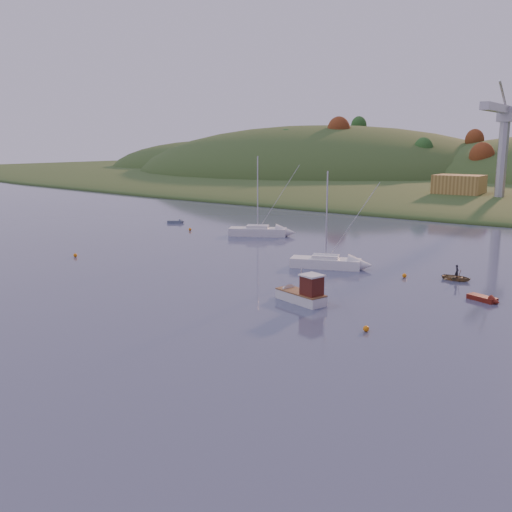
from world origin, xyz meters
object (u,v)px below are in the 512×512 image
Objects in this scene: sailboat_far at (326,262)px; sailboat_near at (258,231)px; fishing_boat at (298,292)px; grey_dinghy at (178,222)px; canoe at (457,277)px; red_tender at (488,300)px.

sailboat_near is at bearing 123.68° from sailboat_far.
fishing_boat is 0.50× the size of sailboat_near.
fishing_boat is at bearing -76.86° from sailboat_near.
sailboat_far is 3.44× the size of grey_dinghy.
grey_dinghy is (-46.60, 32.42, -0.62)m from fishing_boat.
sailboat_far is 3.73× the size of canoe.
sailboat_far is 45.15m from grey_dinghy.
red_tender is (19.89, -4.24, -0.52)m from sailboat_far.
fishing_boat is at bearing -91.54° from sailboat_far.
fishing_boat is 56.77m from grey_dinghy.
grey_dinghy reaches higher than red_tender.
fishing_boat is 1.87× the size of red_tender.
grey_dinghy is at bearing 142.79° from sailboat_near.
canoe is 58.22m from grey_dinghy.
sailboat_near is 44.81m from red_tender.
fishing_boat is 18.00m from red_tender.
sailboat_far is 20.34m from red_tender.
canoe is (14.78, 2.84, -0.43)m from sailboat_far.
sailboat_near is (-25.87, 29.20, -0.06)m from fishing_boat.
grey_dinghy is (-41.46, 17.89, -0.50)m from sailboat_far.
sailboat_near reaches higher than sailboat_far.
sailboat_far reaches higher than fishing_boat.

